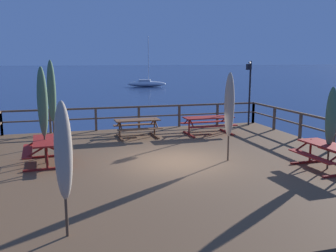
{
  "coord_description": "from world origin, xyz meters",
  "views": [
    {
      "loc": [
        -3.42,
        -11.17,
        4.1
      ],
      "look_at": [
        0.0,
        0.93,
        1.86
      ],
      "focal_mm": 39.62,
      "sensor_mm": 36.0,
      "label": 1
    }
  ],
  "objects": [
    {
      "name": "picnic_table_mid_right",
      "position": [
        2.72,
        3.94,
        1.42
      ],
      "size": [
        2.22,
        1.44,
        0.78
      ],
      "color": "maroon",
      "rests_on": "wooden_deck"
    },
    {
      "name": "picnic_table_front_right",
      "position": [
        -4.03,
        0.87,
        1.42
      ],
      "size": [
        1.51,
        2.0,
        0.78
      ],
      "color": "maroon",
      "rests_on": "wooden_deck"
    },
    {
      "name": "patio_umbrella_tall_front",
      "position": [
        -3.47,
        -4.45,
        2.48
      ],
      "size": [
        0.32,
        0.32,
        2.55
      ],
      "color": "#4C3828",
      "rests_on": "wooden_deck"
    },
    {
      "name": "patio_umbrella_short_mid",
      "position": [
        1.66,
        -0.4,
        2.68
      ],
      "size": [
        0.32,
        0.32,
        2.87
      ],
      "color": "#4C3828",
      "rests_on": "wooden_deck"
    },
    {
      "name": "railing_side_right",
      "position": [
        6.08,
        0.0,
        1.61
      ],
      "size": [
        0.1,
        12.2,
        1.09
      ],
      "color": "brown",
      "rests_on": "wooden_deck"
    },
    {
      "name": "picnic_table_back_left",
      "position": [
        4.1,
        -2.08,
        1.41
      ],
      "size": [
        1.46,
        1.85,
        0.78
      ],
      "color": "maroon",
      "rests_on": "wooden_deck"
    },
    {
      "name": "picnic_table_back_right",
      "position": [
        -0.46,
        4.12,
        1.42
      ],
      "size": [
        1.9,
        1.43,
        0.78
      ],
      "color": "brown",
      "rests_on": "wooden_deck"
    },
    {
      "name": "patio_umbrella_short_back",
      "position": [
        -3.85,
        3.49,
        2.93
      ],
      "size": [
        0.32,
        0.32,
        3.26
      ],
      "color": "#4C3828",
      "rests_on": "wooden_deck"
    },
    {
      "name": "ground_plane",
      "position": [
        0.0,
        0.0,
        0.0
      ],
      "size": [
        600.0,
        600.0,
        0.0
      ],
      "primitive_type": "plane",
      "color": "navy"
    },
    {
      "name": "railing_waterside_far",
      "position": [
        0.0,
        6.05,
        1.61
      ],
      "size": [
        12.26,
        0.1,
        1.09
      ],
      "color": "brown",
      "rests_on": "wooden_deck"
    },
    {
      "name": "patio_umbrella_tall_back_left",
      "position": [
        4.16,
        -2.08,
        2.43
      ],
      "size": [
        0.32,
        0.32,
        2.48
      ],
      "color": "#4C3828",
      "rests_on": "wooden_deck"
    },
    {
      "name": "patio_umbrella_tall_mid_left",
      "position": [
        -4.06,
        0.92,
        2.8
      ],
      "size": [
        0.32,
        0.32,
        3.06
      ],
      "color": "#4C3828",
      "rests_on": "wooden_deck"
    },
    {
      "name": "wooden_deck",
      "position": [
        0.0,
        0.0,
        0.43
      ],
      "size": [
        12.46,
        12.4,
        0.86
      ],
      "primitive_type": "cube",
      "color": "brown",
      "rests_on": "ground"
    },
    {
      "name": "lamp_post_hooked",
      "position": [
        5.41,
        5.34,
        2.97
      ],
      "size": [
        0.48,
        0.58,
        3.2
      ],
      "color": "black",
      "rests_on": "wooden_deck"
    },
    {
      "name": "sailboat_distant",
      "position": [
        9.16,
        45.62,
        0.51
      ],
      "size": [
        6.23,
        3.25,
        7.72
      ],
      "color": "silver",
      "rests_on": "ground"
    }
  ]
}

